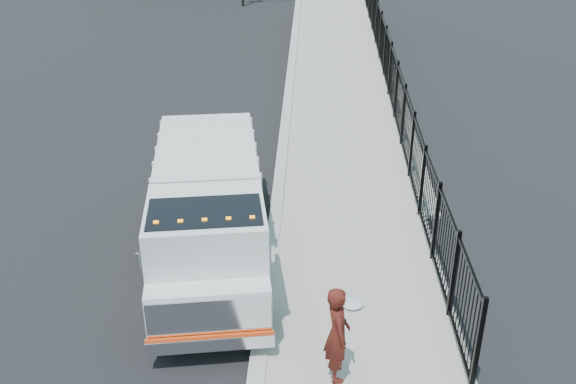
{
  "coord_description": "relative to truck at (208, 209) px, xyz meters",
  "views": [
    {
      "loc": [
        0.87,
        -10.05,
        7.79
      ],
      "look_at": [
        0.38,
        2.0,
        1.68
      ],
      "focal_mm": 40.0,
      "sensor_mm": 36.0,
      "label": 1
    }
  ],
  "objects": [
    {
      "name": "worker",
      "position": [
        2.65,
        -3.55,
        -0.34
      ],
      "size": [
        0.52,
        0.7,
        1.76
      ],
      "primitive_type": "imported",
      "rotation": [
        0.0,
        0.0,
        1.73
      ],
      "color": "#501710",
      "rests_on": "sidewalk"
    },
    {
      "name": "ramp",
      "position": [
        3.43,
        14.19,
        -1.34
      ],
      "size": [
        3.95,
        24.06,
        3.19
      ],
      "primitive_type": "cube",
      "rotation": [
        0.06,
        0.0,
        0.0
      ],
      "color": "#9E998E",
      "rests_on": "ground"
    },
    {
      "name": "iron_fence",
      "position": [
        4.86,
        10.19,
        -0.44
      ],
      "size": [
        0.1,
        28.0,
        1.8
      ],
      "primitive_type": "cube",
      "color": "black",
      "rests_on": "ground"
    },
    {
      "name": "debris",
      "position": [
        3.03,
        -1.61,
        -1.17
      ],
      "size": [
        0.43,
        0.43,
        0.11
      ],
      "primitive_type": "ellipsoid",
      "color": "silver",
      "rests_on": "sidewalk"
    },
    {
      "name": "ground",
      "position": [
        1.31,
        -1.81,
        -1.34
      ],
      "size": [
        120.0,
        120.0,
        0.0
      ],
      "primitive_type": "plane",
      "color": "black",
      "rests_on": "ground"
    },
    {
      "name": "truck",
      "position": [
        0.0,
        0.0,
        0.0
      ],
      "size": [
        3.23,
        7.22,
        2.39
      ],
      "rotation": [
        0.0,
        0.0,
        0.15
      ],
      "color": "black",
      "rests_on": "ground"
    }
  ]
}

